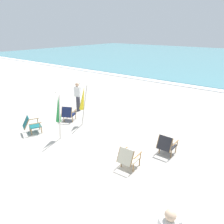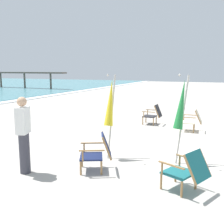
{
  "view_description": "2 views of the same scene",
  "coord_description": "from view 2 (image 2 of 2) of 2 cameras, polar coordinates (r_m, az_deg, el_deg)",
  "views": [
    {
      "loc": [
        5.2,
        -5.17,
        4.39
      ],
      "look_at": [
        -0.92,
        2.64,
        0.6
      ],
      "focal_mm": 35.0,
      "sensor_mm": 36.0,
      "label": 1
    },
    {
      "loc": [
        -7.69,
        -0.94,
        2.18
      ],
      "look_at": [
        -0.31,
        2.23,
        0.87
      ],
      "focal_mm": 42.0,
      "sensor_mm": 36.0,
      "label": 2
    }
  ],
  "objects": [
    {
      "name": "beach_chair_front_left",
      "position": [
        9.71,
        17.14,
        -1.58
      ],
      "size": [
        0.62,
        0.75,
        0.8
      ],
      "color": "beige",
      "rests_on": "ground"
    },
    {
      "name": "umbrella_furled_green",
      "position": [
        6.27,
        14.86,
        1.45
      ],
      "size": [
        0.55,
        0.37,
        2.09
      ],
      "color": "#B7B2A8",
      "rests_on": "ground"
    },
    {
      "name": "pier_distant",
      "position": [
        33.99,
        -23.12,
        7.72
      ],
      "size": [
        0.9,
        17.92,
        1.9
      ],
      "color": "brown",
      "rests_on": "ground"
    },
    {
      "name": "beach_chair_back_left",
      "position": [
        4.94,
        16.05,
        -11.97
      ],
      "size": [
        0.83,
        0.92,
        0.79
      ],
      "color": "#196066",
      "rests_on": "ground"
    },
    {
      "name": "person_by_waterline",
      "position": [
        5.79,
        -18.7,
        -4.66
      ],
      "size": [
        0.39,
        0.3,
        1.63
      ],
      "color": "#383842",
      "rests_on": "ground"
    },
    {
      "name": "umbrella_furled_yellow",
      "position": [
        6.44,
        -0.35,
        1.94
      ],
      "size": [
        0.56,
        0.22,
        2.08
      ],
      "color": "#B7B2A8",
      "rests_on": "ground"
    },
    {
      "name": "beach_chair_mid_center",
      "position": [
        10.58,
        9.03,
        -0.4
      ],
      "size": [
        0.6,
        0.71,
        0.81
      ],
      "color": "#28282D",
      "rests_on": "ground"
    },
    {
      "name": "ground_plane",
      "position": [
        8.05,
        15.76,
        -6.83
      ],
      "size": [
        80.0,
        80.0,
        0.0
      ],
      "primitive_type": "plane",
      "color": "#B2AAA0"
    },
    {
      "name": "beach_chair_back_right",
      "position": [
        5.73,
        -3.03,
        -8.56
      ],
      "size": [
        0.82,
        0.87,
        0.81
      ],
      "color": "#19234C",
      "rests_on": "ground"
    }
  ]
}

